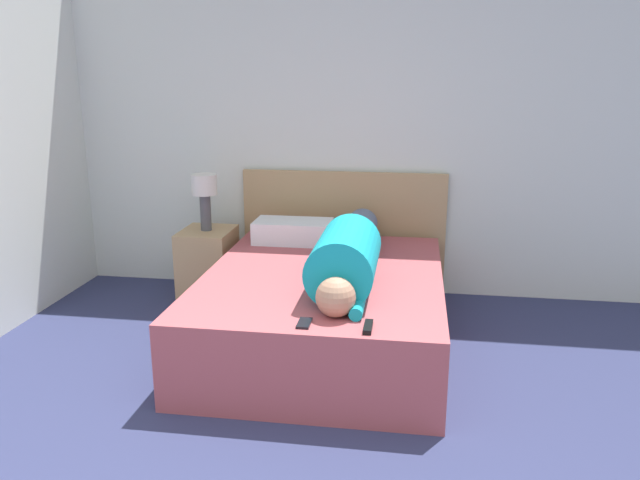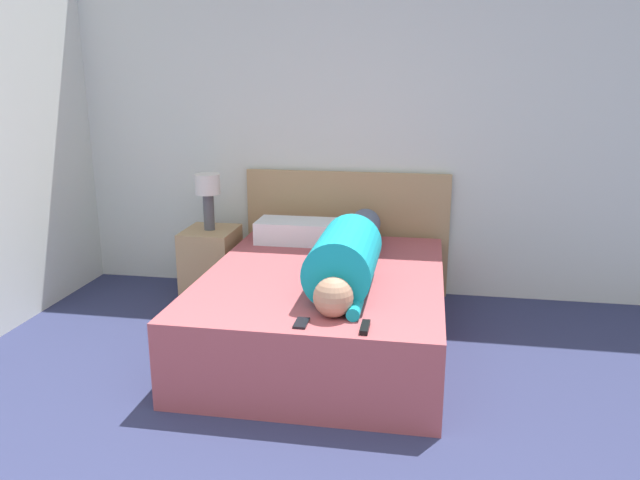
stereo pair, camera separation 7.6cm
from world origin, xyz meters
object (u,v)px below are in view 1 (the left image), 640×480
Objects in this scene: table_lamp at (205,192)px; bed at (323,309)px; cell_phone at (304,323)px; nightstand at (208,265)px; person_lying at (348,254)px; pillow_near_headboard at (293,231)px; tv_remote at (368,327)px.

bed is at bearing -34.26° from table_lamp.
bed is at bearing 91.79° from cell_phone.
person_lying is at bearing -33.72° from nightstand.
table_lamp is 0.74× the size of pillow_near_headboard.
table_lamp is 1.39m from person_lying.
person_lying reaches higher than nightstand.
tv_remote is (0.34, -0.84, 0.25)m from bed.
nightstand is 1.42m from person_lying.
tv_remote is at bearing -48.72° from nightstand.
cell_phone is (-0.14, -0.73, -0.15)m from person_lying.
table_lamp is at bearing -178.03° from pillow_near_headboard.
table_lamp is at bearing 146.28° from person_lying.
person_lying reaches higher than tv_remote.
nightstand is 1.82m from cell_phone.
cell_phone is at bearing -76.95° from pillow_near_headboard.
cell_phone is (0.03, -0.83, 0.25)m from bed.
pillow_near_headboard is (0.65, 0.02, -0.28)m from table_lamp.
pillow_near_headboard reaches higher than nightstand.
bed is 0.94m from tv_remote.
table_lamp reaches higher than nightstand.
person_lying is 3.03× the size of pillow_near_headboard.
pillow_near_headboard reaches higher than bed.
tv_remote is 0.32m from cell_phone.
tv_remote is at bearing -48.72° from table_lamp.
nightstand is 0.32× the size of person_lying.
pillow_near_headboard is at bearing 1.97° from table_lamp.
bed is at bearing -34.26° from nightstand.
tv_remote is (1.32, -1.51, 0.22)m from nightstand.
table_lamp is 0.25× the size of person_lying.
nightstand reaches higher than tv_remote.
person_lying reaches higher than pillow_near_headboard.
bed is at bearing 149.69° from person_lying.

